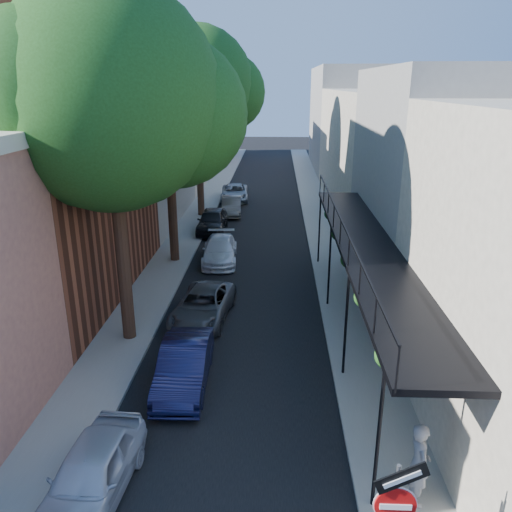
# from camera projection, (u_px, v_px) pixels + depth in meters

# --- Properties ---
(road_surface) EXTENTS (6.00, 64.00, 0.01)m
(road_surface) POSITION_uv_depth(u_px,v_px,m) (260.00, 206.00, 36.05)
(road_surface) COLOR black
(road_surface) RESTS_ON ground
(sidewalk_left) EXTENTS (2.00, 64.00, 0.12)m
(sidewalk_left) POSITION_uv_depth(u_px,v_px,m) (205.00, 205.00, 36.19)
(sidewalk_left) COLOR gray
(sidewalk_left) RESTS_ON ground
(sidewalk_right) EXTENTS (2.00, 64.00, 0.12)m
(sidewalk_right) POSITION_uv_depth(u_px,v_px,m) (315.00, 206.00, 35.87)
(sidewalk_right) COLOR gray
(sidewalk_right) RESTS_ON ground
(buildings_left) EXTENTS (10.10, 59.10, 12.00)m
(buildings_left) POSITION_uv_depth(u_px,v_px,m) (122.00, 138.00, 33.64)
(buildings_left) COLOR tan
(buildings_left) RESTS_ON ground
(buildings_right) EXTENTS (9.80, 55.00, 10.00)m
(buildings_right) POSITION_uv_depth(u_px,v_px,m) (392.00, 146.00, 33.76)
(buildings_right) COLOR beige
(buildings_right) RESTS_ON ground
(sign_post) EXTENTS (0.89, 0.17, 2.99)m
(sign_post) POSITION_uv_depth(u_px,v_px,m) (395.00, 511.00, 7.85)
(sign_post) COLOR #595B60
(sign_post) RESTS_ON ground
(oak_near) EXTENTS (7.48, 6.80, 11.42)m
(oak_near) POSITION_uv_depth(u_px,v_px,m) (125.00, 102.00, 14.97)
(oak_near) COLOR #382016
(oak_near) RESTS_ON ground
(oak_mid) EXTENTS (6.60, 6.00, 10.20)m
(oak_mid) POSITION_uv_depth(u_px,v_px,m) (176.00, 115.00, 22.77)
(oak_mid) COLOR #382016
(oak_mid) RESTS_ON ground
(oak_far) EXTENTS (7.70, 7.00, 11.90)m
(oak_far) POSITION_uv_depth(u_px,v_px,m) (205.00, 86.00, 30.90)
(oak_far) COLOR #382016
(oak_far) RESTS_ON ground
(parked_car_a) EXTENTS (1.71, 3.74, 1.24)m
(parked_car_a) POSITION_uv_depth(u_px,v_px,m) (91.00, 474.00, 10.50)
(parked_car_a) COLOR #B5BAC8
(parked_car_a) RESTS_ON ground
(parked_car_b) EXTENTS (1.47, 3.93, 1.28)m
(parked_car_b) POSITION_uv_depth(u_px,v_px,m) (184.00, 366.00, 14.50)
(parked_car_b) COLOR #121438
(parked_car_b) RESTS_ON ground
(parked_car_c) EXTENTS (2.32, 4.29, 1.14)m
(parked_car_c) POSITION_uv_depth(u_px,v_px,m) (203.00, 306.00, 18.59)
(parked_car_c) COLOR #4C4E53
(parked_car_c) RESTS_ON ground
(parked_car_d) EXTENTS (1.91, 4.15, 1.18)m
(parked_car_d) POSITION_uv_depth(u_px,v_px,m) (220.00, 250.00, 24.71)
(parked_car_d) COLOR white
(parked_car_d) RESTS_ON ground
(parked_car_e) EXTENTS (1.62, 4.04, 1.37)m
(parked_car_e) POSITION_uv_depth(u_px,v_px,m) (212.00, 221.00, 29.68)
(parked_car_e) COLOR black
(parked_car_e) RESTS_ON ground
(parked_car_f) EXTENTS (1.56, 3.76, 1.21)m
(parked_car_f) POSITION_uv_depth(u_px,v_px,m) (231.00, 206.00, 33.59)
(parked_car_f) COLOR #665E56
(parked_car_f) RESTS_ON ground
(parked_car_g) EXTENTS (2.24, 4.43, 1.20)m
(parked_car_g) POSITION_uv_depth(u_px,v_px,m) (235.00, 193.00, 37.66)
(parked_car_g) COLOR #8D95A0
(parked_car_g) RESTS_ON ground
(pedestrian) EXTENTS (0.52, 0.73, 1.88)m
(pedestrian) POSITION_uv_depth(u_px,v_px,m) (419.00, 464.00, 10.18)
(pedestrian) COLOR slate
(pedestrian) RESTS_ON sidewalk_right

